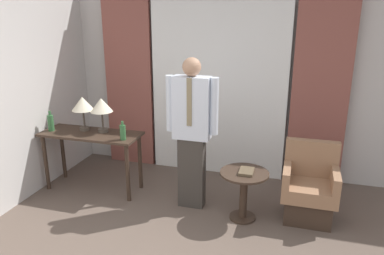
{
  "coord_description": "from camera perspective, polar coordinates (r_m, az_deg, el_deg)",
  "views": [
    {
      "loc": [
        1.07,
        -2.16,
        2.28
      ],
      "look_at": [
        -0.02,
        1.58,
        1.04
      ],
      "focal_mm": 35.0,
      "sensor_mm": 36.0,
      "label": 1
    }
  ],
  "objects": [
    {
      "name": "curtain_drape_left",
      "position": [
        5.59,
        -9.61,
        7.23
      ],
      "size": [
        0.71,
        0.06,
        2.58
      ],
      "color": "brown",
      "rests_on": "ground_plane"
    },
    {
      "name": "wall_back",
      "position": [
        5.27,
        4.29,
        7.47
      ],
      "size": [
        10.0,
        0.06,
        2.7
      ],
      "color": "beige",
      "rests_on": "ground_plane"
    },
    {
      "name": "curtain_sheer_center",
      "position": [
        5.16,
        3.97,
        6.57
      ],
      "size": [
        1.88,
        0.06,
        2.58
      ],
      "color": "white",
      "rests_on": "ground_plane"
    },
    {
      "name": "bottle_by_lamp",
      "position": [
        5.13,
        -20.73,
        0.71
      ],
      "size": [
        0.08,
        0.08,
        0.26
      ],
      "color": "#336638",
      "rests_on": "desk"
    },
    {
      "name": "curtain_drape_right",
      "position": [
        5.05,
        18.97,
        5.42
      ],
      "size": [
        0.71,
        0.06,
        2.58
      ],
      "color": "brown",
      "rests_on": "ground_plane"
    },
    {
      "name": "table_lamp_right",
      "position": [
        4.83,
        -13.64,
        3.16
      ],
      "size": [
        0.28,
        0.28,
        0.44
      ],
      "color": "#4C4238",
      "rests_on": "desk"
    },
    {
      "name": "bottle_near_edge",
      "position": [
        4.55,
        -10.5,
        -0.68
      ],
      "size": [
        0.07,
        0.07,
        0.23
      ],
      "color": "#336638",
      "rests_on": "desk"
    },
    {
      "name": "person",
      "position": [
        4.26,
        -0.04,
        -0.13
      ],
      "size": [
        0.61,
        0.21,
        1.78
      ],
      "color": "#38332D",
      "rests_on": "ground_plane"
    },
    {
      "name": "armchair",
      "position": [
        4.44,
        17.4,
        -9.17
      ],
      "size": [
        0.59,
        0.53,
        0.87
      ],
      "color": "#38281E",
      "rests_on": "ground_plane"
    },
    {
      "name": "side_table",
      "position": [
        4.24,
        7.9,
        -9.02
      ],
      "size": [
        0.54,
        0.54,
        0.57
      ],
      "color": "#38281E",
      "rests_on": "ground_plane"
    },
    {
      "name": "book",
      "position": [
        4.15,
        8.3,
        -6.64
      ],
      "size": [
        0.15,
        0.22,
        0.03
      ],
      "color": "brown",
      "rests_on": "side_table"
    },
    {
      "name": "desk",
      "position": [
        4.96,
        -15.08,
        -2.16
      ],
      "size": [
        1.28,
        0.49,
        0.77
      ],
      "color": "#38281E",
      "rests_on": "ground_plane"
    },
    {
      "name": "table_lamp_left",
      "position": [
        4.97,
        -16.32,
        3.33
      ],
      "size": [
        0.28,
        0.28,
        0.44
      ],
      "color": "#4C4238",
      "rests_on": "desk"
    }
  ]
}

